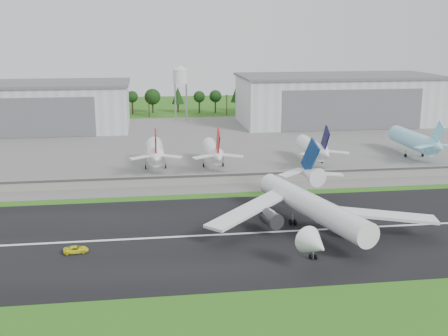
{
  "coord_description": "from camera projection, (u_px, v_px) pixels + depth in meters",
  "views": [
    {
      "loc": [
        -24.27,
        -115.17,
        47.75
      ],
      "look_at": [
        -2.27,
        40.0,
        9.0
      ],
      "focal_mm": 45.0,
      "sensor_mm": 36.0,
      "label": 1
    }
  ],
  "objects": [
    {
      "name": "treeline",
      "position": [
        186.0,
        112.0,
        332.11
      ],
      "size": [
        320.0,
        16.0,
        22.0
      ],
      "primitive_type": null,
      "color": "black",
      "rests_on": "ground"
    },
    {
      "name": "runway",
      "position": [
        251.0,
        233.0,
        135.07
      ],
      "size": [
        320.0,
        60.0,
        0.1
      ],
      "primitive_type": "cube",
      "color": "black",
      "rests_on": "ground"
    },
    {
      "name": "parked_jet_skyblue",
      "position": [
        417.0,
        141.0,
        212.94
      ],
      "size": [
        7.36,
        37.29,
        17.1
      ],
      "color": "#8AD3EF",
      "rests_on": "ground"
    },
    {
      "name": "hangar_west",
      "position": [
        28.0,
        107.0,
        270.28
      ],
      "size": [
        97.0,
        44.0,
        23.2
      ],
      "color": "silver",
      "rests_on": "ground"
    },
    {
      "name": "runway_centerline",
      "position": [
        251.0,
        233.0,
        135.05
      ],
      "size": [
        220.0,
        1.0,
        0.02
      ],
      "primitive_type": "cube",
      "color": "white",
      "rests_on": "runway"
    },
    {
      "name": "blast_fence",
      "position": [
        224.0,
        179.0,
        177.88
      ],
      "size": [
        240.0,
        0.61,
        3.5
      ],
      "color": "gray",
      "rests_on": "ground"
    },
    {
      "name": "hangar_east",
      "position": [
        337.0,
        99.0,
        291.17
      ],
      "size": [
        102.0,
        47.0,
        25.2
      ],
      "color": "silver",
      "rests_on": "ground"
    },
    {
      "name": "utility_poles",
      "position": [
        188.0,
        116.0,
        317.7
      ],
      "size": [
        230.0,
        3.0,
        12.0
      ],
      "primitive_type": null,
      "color": "black",
      "rests_on": "ground"
    },
    {
      "name": "water_tower",
      "position": [
        180.0,
        75.0,
        296.7
      ],
      "size": [
        8.4,
        8.4,
        29.4
      ],
      "color": "#99999E",
      "rests_on": "ground"
    },
    {
      "name": "parked_jet_navy",
      "position": [
        314.0,
        148.0,
        202.48
      ],
      "size": [
        7.36,
        31.29,
        16.49
      ],
      "color": "white",
      "rests_on": "ground"
    },
    {
      "name": "ground",
      "position": [
        259.0,
        249.0,
        125.47
      ],
      "size": [
        600.0,
        600.0,
        0.0
      ],
      "primitive_type": "plane",
      "color": "#2F6417",
      "rests_on": "ground"
    },
    {
      "name": "ground_vehicle",
      "position": [
        76.0,
        249.0,
        123.04
      ],
      "size": [
        5.67,
        3.19,
        1.5
      ],
      "primitive_type": "imported",
      "rotation": [
        0.0,
        0.0,
        1.71
      ],
      "color": "yellow",
      "rests_on": "runway"
    },
    {
      "name": "main_airliner",
      "position": [
        312.0,
        212.0,
        135.52
      ],
      "size": [
        55.29,
        58.42,
        18.17
      ],
      "rotation": [
        0.0,
        0.0,
        3.41
      ],
      "color": "white",
      "rests_on": "runway"
    },
    {
      "name": "parked_jet_red_b",
      "position": [
        214.0,
        152.0,
        197.49
      ],
      "size": [
        7.36,
        31.29,
        16.37
      ],
      "color": "white",
      "rests_on": "ground"
    },
    {
      "name": "apron",
      "position": [
        203.0,
        144.0,
        240.79
      ],
      "size": [
        320.0,
        150.0,
        0.1
      ],
      "primitive_type": "cube",
      "color": "slate",
      "rests_on": "ground"
    },
    {
      "name": "parked_jet_red_a",
      "position": [
        155.0,
        152.0,
        194.67
      ],
      "size": [
        7.36,
        31.29,
        16.81
      ],
      "color": "white",
      "rests_on": "ground"
    }
  ]
}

